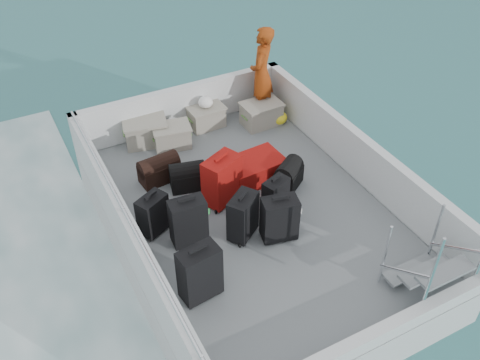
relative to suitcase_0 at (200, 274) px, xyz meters
The scene contains 22 objects.
ground 1.86m from the suitcase_0, 39.26° to the left, with size 160.00×160.00×0.00m, color #19575A.
ferry_hull 1.72m from the suitcase_0, 39.26° to the left, with size 3.60×5.00×0.60m, color silver.
deck 1.62m from the suitcase_0, 39.26° to the left, with size 3.30×4.70×0.02m, color slate.
deck_fittings 1.71m from the suitcase_0, 23.38° to the left, with size 3.60×5.00×0.90m.
suitcase_0 is the anchor object (origin of this frame).
suitcase_1 0.88m from the suitcase_0, 74.95° to the left, with size 0.45×0.26×0.67m, color black.
suitcase_2 1.24m from the suitcase_0, 94.50° to the left, with size 0.39×0.23×0.57m, color black.
suitcase_4 1.09m from the suitcase_0, 35.88° to the left, with size 0.43×0.25×0.63m, color black.
suitcase_5 1.67m from the suitcase_0, 55.29° to the left, with size 0.52×0.31×0.71m, color #9F0C0C.
suitcase_6 1.33m from the suitcase_0, 17.03° to the left, with size 0.45×0.27×0.62m, color black.
suitcase_7 1.73m from the suitcase_0, 29.92° to the left, with size 0.36×0.21×0.51m, color black.
suitcase_8 2.26m from the suitcase_0, 45.37° to the left, with size 0.55×0.84×0.33m, color #9F0C0C.
duffel_0 2.24m from the suitcase_0, 80.96° to the left, with size 0.58×0.30×0.32m, color black, non-canonical shape.
duffel_1 1.98m from the suitcase_0, 70.81° to the left, with size 0.50×0.30×0.32m, color black, non-canonical shape.
duffel_2 2.32m from the suitcase_0, 32.43° to the left, with size 0.41×0.30×0.32m, color black, non-canonical shape.
crate_0 3.24m from the suitcase_0, 81.07° to the left, with size 0.64×0.44×0.38m, color gray.
crate_1 3.05m from the suitcase_0, 74.03° to the left, with size 0.56×0.38×0.33m, color gray.
crate_2 3.56m from the suitcase_0, 64.01° to the left, with size 0.55×0.38×0.33m, color gray.
crate_3 3.70m from the suitcase_0, 49.67° to the left, with size 0.61×0.42×0.37m, color gray.
yellow_bag 3.80m from the suitcase_0, 45.36° to the left, with size 0.28×0.26×0.22m, color yellow.
white_bag 3.56m from the suitcase_0, 64.01° to the left, with size 0.24×0.24×0.18m, color white.
passenger 4.00m from the suitcase_0, 50.62° to the left, with size 0.58×0.38×1.58m, color #CC4B13.
Camera 1 is at (-2.68, -4.72, 5.54)m, focal length 40.00 mm.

